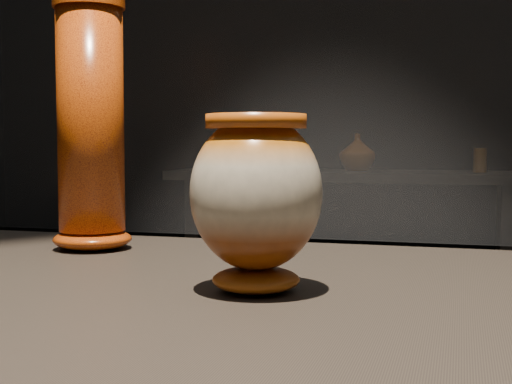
% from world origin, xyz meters
% --- Properties ---
extents(main_vase, '(0.15, 0.15, 0.19)m').
position_xyz_m(main_vase, '(-0.12, 0.01, 1.00)').
color(main_vase, '#75300A').
rests_on(main_vase, display_plinth).
extents(tall_vase, '(0.14, 0.14, 0.37)m').
position_xyz_m(tall_vase, '(-0.44, 0.24, 1.08)').
color(tall_vase, '#CB520D').
rests_on(tall_vase, display_plinth).
extents(back_shelf, '(2.00, 0.60, 0.90)m').
position_xyz_m(back_shelf, '(-0.52, 3.28, 0.64)').
color(back_shelf, black).
rests_on(back_shelf, ground).
extents(back_vase_left, '(0.16, 0.16, 0.15)m').
position_xyz_m(back_vase_left, '(-1.11, 3.33, 0.98)').
color(back_vase_left, '#8D4F14').
rests_on(back_vase_left, back_shelf).
extents(back_vase_mid, '(0.22, 0.22, 0.21)m').
position_xyz_m(back_vase_mid, '(-0.47, 3.32, 1.00)').
color(back_vase_mid, '#75300A').
rests_on(back_vase_mid, back_shelf).
extents(back_vase_right, '(0.07, 0.07, 0.13)m').
position_xyz_m(back_vase_right, '(0.19, 3.28, 0.97)').
color(back_vase_right, '#8D4F14').
rests_on(back_vase_right, back_shelf).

